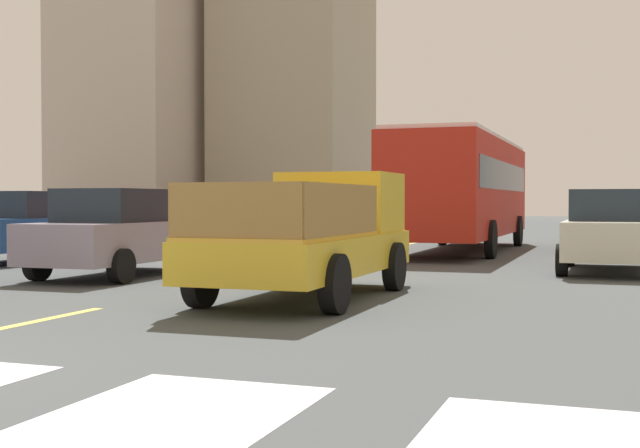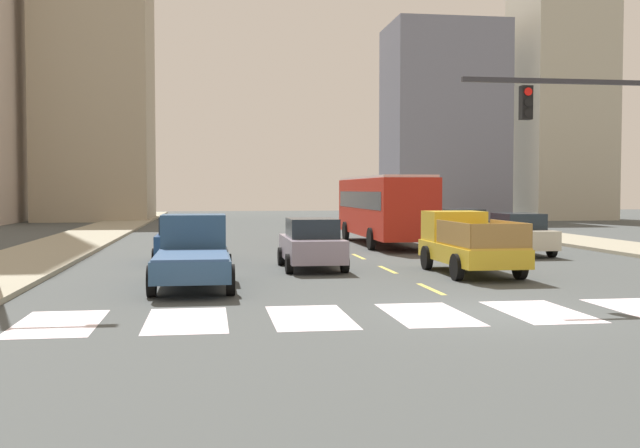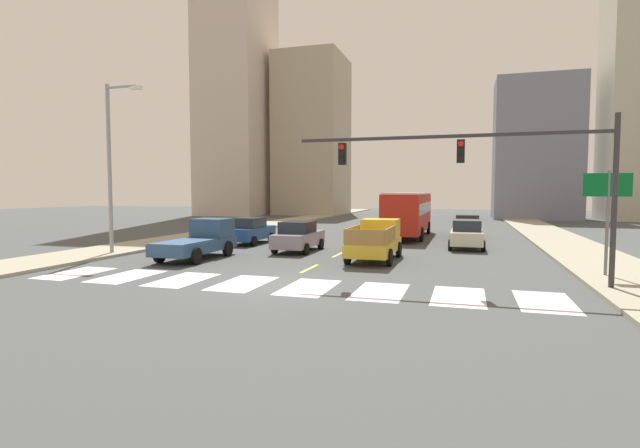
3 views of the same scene
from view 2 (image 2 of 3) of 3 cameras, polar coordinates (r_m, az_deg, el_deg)
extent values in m
plane|color=#434849|center=(16.90, 12.31, -6.59)|extent=(160.00, 160.00, 0.00)
cube|color=#9C9781|center=(38.49, 20.56, -1.45)|extent=(3.91, 110.00, 0.15)
cube|color=#9C9781|center=(34.38, -19.68, -1.90)|extent=(3.91, 110.00, 0.15)
cube|color=silver|center=(16.12, -19.23, -7.11)|extent=(1.66, 3.15, 0.01)
cube|color=silver|center=(15.84, -10.05, -7.17)|extent=(1.66, 3.15, 0.01)
cube|color=silver|center=(15.97, -0.77, -7.06)|extent=(1.66, 3.15, 0.01)
cube|color=silver|center=(16.49, 8.12, -6.77)|extent=(1.66, 3.15, 0.01)
cube|color=silver|center=(17.38, 16.28, -6.37)|extent=(1.66, 3.15, 0.01)
cube|color=#D5C450|center=(20.65, 8.38, -4.88)|extent=(0.16, 2.40, 0.01)
cube|color=#D5C450|center=(25.44, 5.14, -3.45)|extent=(0.16, 2.40, 0.01)
cube|color=#D5C450|center=(30.31, 2.94, -2.47)|extent=(0.16, 2.40, 0.01)
cube|color=#D5C450|center=(35.21, 1.35, -1.76)|extent=(0.16, 2.40, 0.01)
cube|color=#D5C450|center=(40.13, 0.15, -1.22)|extent=(0.16, 2.40, 0.01)
cube|color=#D5C450|center=(45.07, -0.79, -0.80)|extent=(0.16, 2.40, 0.01)
cube|color=#D5C450|center=(50.03, -1.54, -0.47)|extent=(0.16, 2.40, 0.01)
cube|color=#D5C450|center=(54.99, -2.16, -0.19)|extent=(0.16, 2.40, 0.01)
cube|color=gold|center=(24.38, 11.33, -2.16)|extent=(1.96, 5.20, 0.56)
cube|color=gold|center=(25.94, 10.08, -0.14)|extent=(1.84, 1.60, 1.00)
cube|color=#19232D|center=(26.35, 9.78, 0.30)|extent=(1.72, 0.08, 0.56)
cube|color=gold|center=(23.47, 12.12, -1.59)|extent=(1.84, 3.30, 0.06)
cylinder|color=black|center=(25.58, 8.08, -2.54)|extent=(0.22, 0.80, 0.80)
cylinder|color=black|center=(26.20, 12.20, -2.45)|extent=(0.22, 0.80, 0.80)
cylinder|color=black|center=(22.62, 10.31, -3.23)|extent=(0.22, 0.80, 0.80)
cylinder|color=black|center=(23.32, 14.89, -3.10)|extent=(0.22, 0.80, 0.80)
cube|color=olive|center=(23.15, 10.03, -0.69)|extent=(0.06, 3.17, 0.70)
cube|color=olive|center=(23.78, 14.16, -0.64)|extent=(0.06, 3.17, 0.70)
cube|color=olive|center=(21.97, 13.57, -0.89)|extent=(1.80, 0.06, 0.70)
cube|color=navy|center=(20.79, -9.62, -2.96)|extent=(1.96, 5.20, 0.56)
cube|color=navy|center=(22.43, -9.53, -0.56)|extent=(1.84, 1.60, 1.00)
cube|color=#19232D|center=(22.86, -9.51, -0.05)|extent=(1.72, 0.08, 0.56)
cube|color=navy|center=(19.82, -9.68, -2.33)|extent=(1.84, 3.30, 0.06)
cylinder|color=black|center=(22.41, -12.03, -3.30)|extent=(0.22, 0.80, 0.80)
cylinder|color=black|center=(22.37, -7.01, -3.27)|extent=(0.22, 0.80, 0.80)
cylinder|color=black|center=(19.32, -12.63, -4.25)|extent=(0.22, 0.80, 0.80)
cylinder|color=black|center=(19.27, -6.79, -4.22)|extent=(0.22, 0.80, 0.80)
cube|color=#B52216|center=(36.68, 4.81, 1.29)|extent=(2.50, 10.80, 2.70)
cube|color=#19232D|center=(36.67, 4.82, 1.84)|extent=(2.52, 9.94, 0.80)
cube|color=silver|center=(36.67, 4.82, 3.50)|extent=(2.40, 10.37, 0.12)
cylinder|color=black|center=(39.75, 1.95, -0.54)|extent=(0.22, 1.00, 1.00)
cylinder|color=black|center=(40.27, 5.45, -0.51)|extent=(0.22, 1.00, 1.00)
cylinder|color=black|center=(33.57, 3.88, -1.13)|extent=(0.22, 1.00, 1.00)
cylinder|color=black|center=(34.18, 7.98, -1.08)|extent=(0.22, 1.00, 1.00)
cube|color=#A87119|center=(38.49, 10.72, -0.39)|extent=(1.80, 4.40, 0.76)
cube|color=#1E2833|center=(38.32, 10.80, 0.64)|extent=(1.58, 2.11, 0.64)
cylinder|color=black|center=(39.52, 8.84, -0.85)|extent=(0.22, 0.64, 0.64)
cylinder|color=black|center=(40.09, 11.30, -0.82)|extent=(0.22, 0.64, 0.64)
cylinder|color=black|center=(36.93, 10.09, -1.10)|extent=(0.22, 0.64, 0.64)
cylinder|color=black|center=(37.54, 12.70, -1.07)|extent=(0.22, 0.64, 0.64)
cube|color=navy|center=(28.24, -10.34, -1.46)|extent=(1.80, 4.40, 0.76)
cube|color=#1E2833|center=(28.05, -10.36, -0.06)|extent=(1.58, 2.11, 0.64)
cylinder|color=black|center=(29.67, -11.98, -2.02)|extent=(0.22, 0.64, 0.64)
cylinder|color=black|center=(29.61, -8.50, -2.00)|extent=(0.22, 0.64, 0.64)
cylinder|color=black|center=(26.96, -12.35, -2.48)|extent=(0.22, 0.64, 0.64)
cylinder|color=black|center=(26.89, -8.51, -2.47)|extent=(0.22, 0.64, 0.64)
cube|color=gray|center=(25.53, -0.65, -1.85)|extent=(1.80, 4.40, 0.76)
cube|color=#1E2833|center=(25.34, -0.61, -0.30)|extent=(1.58, 2.11, 0.64)
cylinder|color=black|center=(26.81, -2.95, -2.46)|extent=(0.22, 0.64, 0.64)
cylinder|color=black|center=(27.04, 0.85, -2.41)|extent=(0.22, 0.64, 0.64)
cylinder|color=black|center=(24.11, -2.34, -3.02)|extent=(0.22, 0.64, 0.64)
cylinder|color=black|center=(24.36, 1.88, -2.96)|extent=(0.22, 0.64, 0.64)
cube|color=beige|center=(32.12, 14.64, -1.02)|extent=(1.80, 4.40, 0.76)
cube|color=#1E2833|center=(31.95, 14.76, 0.22)|extent=(1.58, 2.11, 0.64)
cylinder|color=black|center=(33.07, 12.28, -1.55)|extent=(0.22, 0.64, 0.64)
cylinder|color=black|center=(33.75, 15.14, -1.50)|extent=(0.22, 0.64, 0.64)
cylinder|color=black|center=(30.54, 14.08, -1.91)|extent=(0.22, 0.64, 0.64)
cylinder|color=black|center=(31.27, 17.13, -1.84)|extent=(0.22, 0.64, 0.64)
cube|color=black|center=(19.67, 15.31, 8.84)|extent=(0.28, 0.24, 0.84)
cylinder|color=red|center=(19.58, 15.47, 9.63)|extent=(0.20, 0.04, 0.20)
cylinder|color=black|center=(19.55, 15.46, 8.87)|extent=(0.20, 0.04, 0.20)
cylinder|color=black|center=(19.53, 15.46, 8.11)|extent=(0.20, 0.04, 0.20)
cube|color=slate|center=(68.44, 9.31, 7.55)|extent=(9.92, 7.79, 17.23)
cube|color=tan|center=(70.28, -16.57, 9.88)|extent=(9.41, 10.69, 23.43)
cube|color=#B8B4A0|center=(73.54, 17.77, 12.08)|extent=(7.55, 7.88, 29.89)
camera|label=1|loc=(16.75, 40.77, -2.13)|focal=47.24mm
camera|label=3|loc=(12.51, 83.53, 3.49)|focal=27.01mm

